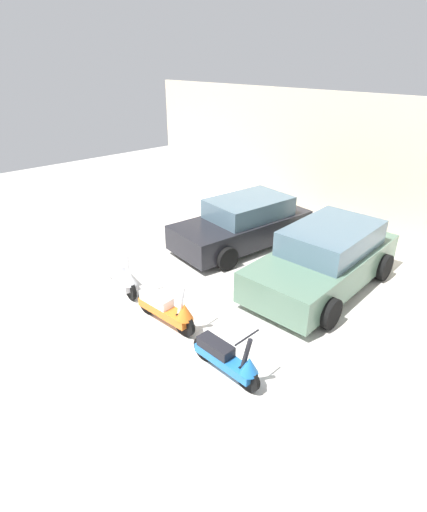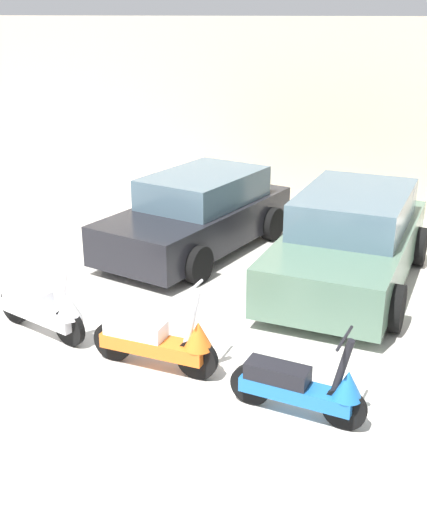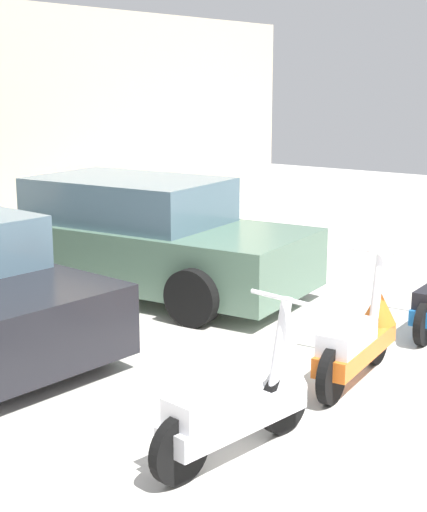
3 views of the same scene
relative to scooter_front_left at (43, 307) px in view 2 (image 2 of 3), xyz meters
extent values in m
plane|color=silver|center=(1.92, -0.88, -0.37)|extent=(28.00, 28.00, 0.00)
cube|color=beige|center=(1.92, 7.20, 1.48)|extent=(19.60, 0.12, 3.71)
cylinder|color=black|center=(0.45, -0.06, -0.14)|extent=(0.47, 0.15, 0.47)
cylinder|color=black|center=(-0.58, 0.08, -0.14)|extent=(0.47, 0.15, 0.47)
cube|color=silver|center=(-0.07, 0.01, -0.08)|extent=(1.24, 0.45, 0.16)
cube|color=white|center=(-0.28, 0.04, 0.09)|extent=(0.71, 0.37, 0.18)
cylinder|color=white|center=(0.39, -0.06, 0.33)|extent=(0.22, 0.11, 0.66)
cylinder|color=white|center=(0.39, -0.06, 0.66)|extent=(0.11, 0.54, 0.03)
cone|color=silver|center=(0.46, -0.07, 0.15)|extent=(0.35, 0.35, 0.30)
cylinder|color=black|center=(2.17, 0.00, -0.13)|extent=(0.48, 0.13, 0.47)
cylinder|color=black|center=(1.12, -0.10, -0.13)|extent=(0.48, 0.13, 0.47)
cube|color=orange|center=(1.64, -0.05, -0.08)|extent=(1.26, 0.40, 0.16)
cube|color=white|center=(1.42, -0.07, 0.10)|extent=(0.71, 0.34, 0.19)
cylinder|color=white|center=(2.11, -0.01, 0.34)|extent=(0.22, 0.10, 0.67)
cylinder|color=white|center=(2.11, -0.01, 0.68)|extent=(0.08, 0.55, 0.03)
cone|color=orange|center=(2.18, 0.00, 0.16)|extent=(0.35, 0.35, 0.31)
cylinder|color=black|center=(3.86, -0.13, -0.15)|extent=(0.44, 0.09, 0.44)
cylinder|color=black|center=(2.89, -0.16, -0.15)|extent=(0.44, 0.09, 0.44)
cube|color=#1E66B2|center=(3.37, -0.14, -0.10)|extent=(1.14, 0.31, 0.15)
cube|color=black|center=(3.17, -0.15, 0.06)|extent=(0.65, 0.28, 0.17)
cylinder|color=black|center=(3.80, -0.13, 0.28)|extent=(0.20, 0.08, 0.62)
cylinder|color=black|center=(3.80, -0.13, 0.59)|extent=(0.05, 0.50, 0.03)
cone|color=#1E66B2|center=(3.87, -0.13, 0.12)|extent=(0.30, 0.30, 0.28)
cube|color=black|center=(0.15, 3.56, 0.10)|extent=(1.88, 3.89, 0.63)
cube|color=slate|center=(0.17, 3.79, 0.66)|extent=(1.55, 2.22, 0.49)
cylinder|color=black|center=(0.86, 2.33, -0.08)|extent=(0.24, 0.59, 0.57)
cylinder|color=black|center=(-0.76, 2.46, -0.08)|extent=(0.24, 0.59, 0.57)
cylinder|color=black|center=(1.06, 4.66, -0.08)|extent=(0.24, 0.59, 0.57)
cylinder|color=black|center=(-0.57, 4.79, -0.08)|extent=(0.24, 0.59, 0.57)
cube|color=#51705B|center=(2.82, 3.33, 0.13)|extent=(1.99, 4.13, 0.67)
cube|color=slate|center=(2.80, 3.56, 0.73)|extent=(1.65, 2.36, 0.52)
cylinder|color=black|center=(3.79, 2.16, -0.07)|extent=(0.26, 0.63, 0.61)
cylinder|color=black|center=(2.06, 2.02, -0.07)|extent=(0.26, 0.63, 0.61)
cylinder|color=black|center=(3.58, 4.63, -0.07)|extent=(0.26, 0.63, 0.61)
cylinder|color=black|center=(1.86, 4.49, -0.07)|extent=(0.26, 0.63, 0.61)
camera|label=1|loc=(6.87, -3.57, 4.20)|focal=28.00mm
camera|label=2|loc=(5.20, -5.31, 3.38)|focal=45.00mm
camera|label=3|loc=(-4.13, -2.79, 2.16)|focal=55.00mm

